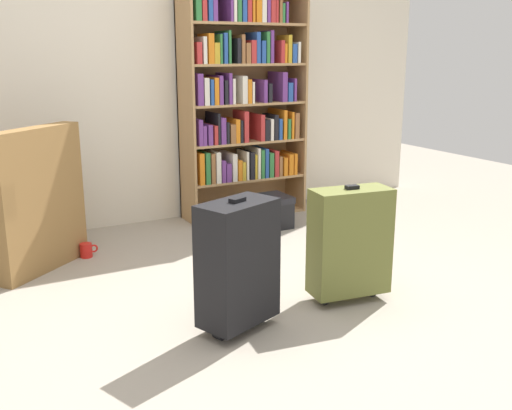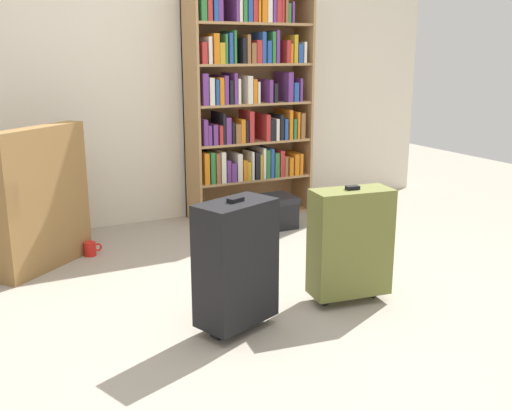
{
  "view_description": "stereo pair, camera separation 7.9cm",
  "coord_description": "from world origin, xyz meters",
  "px_view_note": "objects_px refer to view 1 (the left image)",
  "views": [
    {
      "loc": [
        -1.4,
        -2.45,
        1.35
      ],
      "look_at": [
        0.05,
        0.24,
        0.55
      ],
      "focal_mm": 41.73,
      "sensor_mm": 36.0,
      "label": 1
    },
    {
      "loc": [
        -1.33,
        -2.49,
        1.35
      ],
      "look_at": [
        0.05,
        0.24,
        0.55
      ],
      "focal_mm": 41.73,
      "sensor_mm": 36.0,
      "label": 2
    }
  ],
  "objects_px": {
    "mug": "(87,250)",
    "suitcase_olive": "(350,241)",
    "armchair": "(11,217)",
    "suitcase_black": "(238,263)",
    "bookshelf": "(241,99)",
    "storage_box": "(261,212)"
  },
  "relations": [
    {
      "from": "armchair",
      "to": "suitcase_black",
      "type": "xyz_separation_m",
      "value": [
        0.86,
        -1.53,
        0.04
      ]
    },
    {
      "from": "suitcase_olive",
      "to": "suitcase_black",
      "type": "distance_m",
      "value": 0.7
    },
    {
      "from": "bookshelf",
      "to": "suitcase_black",
      "type": "distance_m",
      "value": 2.23
    },
    {
      "from": "armchair",
      "to": "storage_box",
      "type": "xyz_separation_m",
      "value": [
        1.8,
        -0.06,
        -0.18
      ]
    },
    {
      "from": "suitcase_olive",
      "to": "armchair",
      "type": "bearing_deg",
      "value": 136.26
    },
    {
      "from": "bookshelf",
      "to": "suitcase_black",
      "type": "bearing_deg",
      "value": -117.38
    },
    {
      "from": "storage_box",
      "to": "suitcase_olive",
      "type": "xyz_separation_m",
      "value": [
        -0.24,
        -1.43,
        0.21
      ]
    },
    {
      "from": "mug",
      "to": "suitcase_black",
      "type": "distance_m",
      "value": 1.53
    },
    {
      "from": "storage_box",
      "to": "bookshelf",
      "type": "bearing_deg",
      "value": 83.75
    },
    {
      "from": "bookshelf",
      "to": "suitcase_olive",
      "type": "relative_size",
      "value": 2.82
    },
    {
      "from": "bookshelf",
      "to": "storage_box",
      "type": "xyz_separation_m",
      "value": [
        -0.05,
        -0.43,
        -0.84
      ]
    },
    {
      "from": "mug",
      "to": "suitcase_olive",
      "type": "height_order",
      "value": "suitcase_olive"
    },
    {
      "from": "armchair",
      "to": "storage_box",
      "type": "height_order",
      "value": "armchair"
    },
    {
      "from": "armchair",
      "to": "suitcase_black",
      "type": "bearing_deg",
      "value": -60.67
    },
    {
      "from": "armchair",
      "to": "mug",
      "type": "distance_m",
      "value": 0.52
    },
    {
      "from": "mug",
      "to": "storage_box",
      "type": "xyz_separation_m",
      "value": [
        1.36,
        0.03,
        0.09
      ]
    },
    {
      "from": "armchair",
      "to": "suitcase_olive",
      "type": "bearing_deg",
      "value": -43.74
    },
    {
      "from": "suitcase_olive",
      "to": "suitcase_black",
      "type": "xyz_separation_m",
      "value": [
        -0.7,
        -0.04,
        0.01
      ]
    },
    {
      "from": "armchair",
      "to": "mug",
      "type": "bearing_deg",
      "value": -11.44
    },
    {
      "from": "storage_box",
      "to": "suitcase_black",
      "type": "height_order",
      "value": "suitcase_black"
    },
    {
      "from": "bookshelf",
      "to": "armchair",
      "type": "relative_size",
      "value": 1.87
    },
    {
      "from": "mug",
      "to": "suitcase_black",
      "type": "relative_size",
      "value": 0.18
    }
  ]
}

